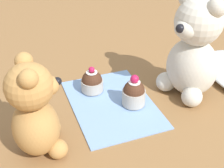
% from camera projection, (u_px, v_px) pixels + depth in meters
% --- Properties ---
extents(ground_plane, '(4.00, 4.00, 0.00)m').
position_uv_depth(ground_plane, '(112.00, 104.00, 0.73)').
color(ground_plane, olive).
extents(knitted_placemat, '(0.26, 0.18, 0.01)m').
position_uv_depth(knitted_placemat, '(112.00, 103.00, 0.72)').
color(knitted_placemat, '#7A9ED1').
rests_on(knitted_placemat, ground_plane).
extents(teddy_bear_cream, '(0.15, 0.14, 0.24)m').
position_uv_depth(teddy_bear_cream, '(193.00, 50.00, 0.70)').
color(teddy_bear_cream, beige).
rests_on(teddy_bear_cream, ground_plane).
extents(teddy_bear_tan, '(0.10, 0.10, 0.19)m').
position_uv_depth(teddy_bear_tan, '(35.00, 111.00, 0.56)').
color(teddy_bear_tan, '#B78447').
rests_on(teddy_bear_tan, ground_plane).
extents(cupcake_near_cream_bear, '(0.05, 0.05, 0.08)m').
position_uv_depth(cupcake_near_cream_bear, '(134.00, 93.00, 0.70)').
color(cupcake_near_cream_bear, '#B2ADA3').
rests_on(cupcake_near_cream_bear, knitted_placemat).
extents(cupcake_near_tan_bear, '(0.05, 0.05, 0.06)m').
position_uv_depth(cupcake_near_tan_bear, '(92.00, 82.00, 0.75)').
color(cupcake_near_tan_bear, '#B2ADA3').
rests_on(cupcake_near_tan_bear, knitted_placemat).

